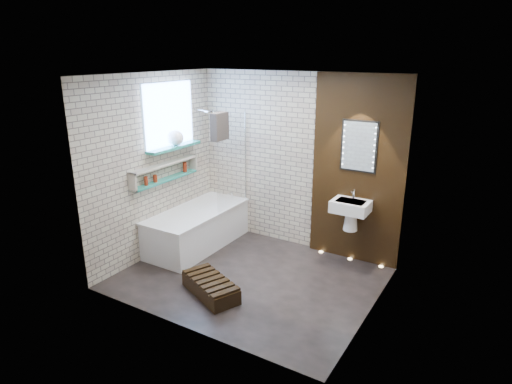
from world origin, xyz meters
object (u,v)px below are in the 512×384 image
Objects in this scene: led_mirror at (359,146)px; walnut_step at (211,288)px; bath_screen at (232,162)px; bathtub at (198,228)px; washbasin at (351,210)px.

led_mirror is 0.85× the size of walnut_step.
bath_screen is at bearing 114.27° from walnut_step.
bathtub is at bearing -160.22° from led_mirror.
walnut_step is (1.03, -1.06, -0.20)m from bathtub.
bathtub is 1.14m from bath_screen.
washbasin is 0.88m from led_mirror.
bathtub is at bearing 134.23° from walnut_step.
bathtub is 1.24× the size of bath_screen.
washbasin is 0.70× the size of walnut_step.
bath_screen is 2.00× the size of led_mirror.
bath_screen is 1.69× the size of walnut_step.
bathtub is 2.49× the size of led_mirror.
led_mirror is at bearing 90.00° from washbasin.
washbasin is at bearing -90.00° from led_mirror.
walnut_step is (-1.14, -1.68, -0.70)m from washbasin.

